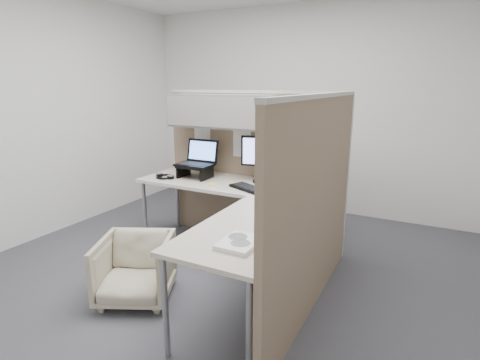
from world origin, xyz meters
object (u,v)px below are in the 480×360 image
at_px(office_chair, 135,266).
at_px(keyboard, 252,189).
at_px(desk, 236,201).
at_px(monitor_left, 263,155).

relative_size(office_chair, keyboard, 1.15).
height_order(desk, monitor_left, monitor_left).
height_order(monitor_left, keyboard, monitor_left).
bearing_deg(desk, monitor_left, 89.64).
xyz_separation_m(desk, monitor_left, (0.00, 0.57, 0.32)).
bearing_deg(keyboard, monitor_left, 120.22).
distance_m(desk, keyboard, 0.25).
relative_size(monitor_left, keyboard, 0.94).
bearing_deg(monitor_left, keyboard, -95.23).
distance_m(desk, office_chair, 1.00).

